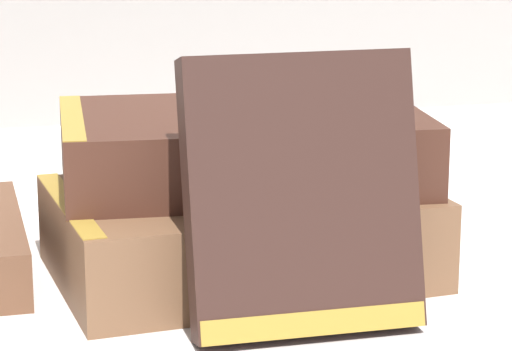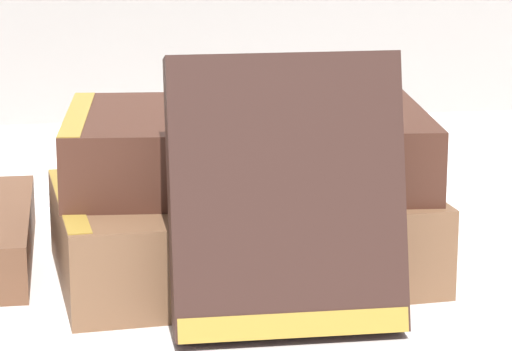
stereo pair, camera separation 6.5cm
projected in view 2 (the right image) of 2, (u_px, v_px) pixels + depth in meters
The scene contains 6 objects.
ground_plane at pixel (170, 278), 0.68m from camera, with size 3.00×3.00×0.00m, color silver.
book_flat_bottom at pixel (231, 232), 0.68m from camera, with size 0.21×0.15×0.05m.
book_flat_top at pixel (237, 147), 0.68m from camera, with size 0.21×0.14×0.04m.
book_leaning_front at pixel (287, 206), 0.59m from camera, with size 0.11×0.05×0.14m.
pocket_watch at pixel (326, 106), 0.68m from camera, with size 0.05×0.05×0.01m.
reading_glasses at pixel (71, 198), 0.83m from camera, with size 0.10×0.05×0.00m.
Camera 2 is at (-0.05, -0.64, 0.22)m, focal length 85.00 mm.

